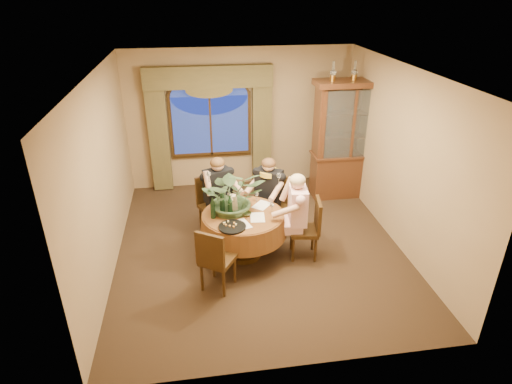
{
  "coord_description": "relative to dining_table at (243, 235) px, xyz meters",
  "views": [
    {
      "loc": [
        -0.93,
        -5.84,
        3.89
      ],
      "look_at": [
        -0.09,
        -0.25,
        1.1
      ],
      "focal_mm": 30.0,
      "sensor_mm": 36.0,
      "label": 1
    }
  ],
  "objects": [
    {
      "name": "wine_bottle_2",
      "position": [
        -0.45,
        -0.06,
        0.54
      ],
      "size": [
        0.07,
        0.07,
        0.33
      ],
      "primitive_type": "cylinder",
      "color": "black",
      "rests_on": "dining_table"
    },
    {
      "name": "oil_lamp_center",
      "position": [
        2.27,
        1.87,
        2.09
      ],
      "size": [
        0.11,
        0.11,
        0.34
      ],
      "primitive_type": null,
      "color": "#A5722D",
      "rests_on": "china_cabinet"
    },
    {
      "name": "wine_bottle_0",
      "position": [
        -0.18,
        0.02,
        0.54
      ],
      "size": [
        0.07,
        0.07,
        0.33
      ],
      "primitive_type": "cylinder",
      "color": "tan",
      "rests_on": "dining_table"
    },
    {
      "name": "chair_back",
      "position": [
        -0.41,
        0.83,
        0.1
      ],
      "size": [
        0.56,
        0.56,
        0.96
      ],
      "primitive_type": "cube",
      "rotation": [
        0.0,
        0.0,
        -2.69
      ],
      "color": "black",
      "rests_on": "floor"
    },
    {
      "name": "arched_transom",
      "position": [
        -0.31,
        2.68,
        1.71
      ],
      "size": [
        1.6,
        0.06,
        0.44
      ],
      "primitive_type": null,
      "color": "navy",
      "rests_on": "wall_back"
    },
    {
      "name": "person_back",
      "position": [
        -0.32,
        0.79,
        0.31
      ],
      "size": [
        0.63,
        0.6,
        1.38
      ],
      "primitive_type": null,
      "rotation": [
        0.0,
        0.0,
        -2.75
      ],
      "color": "black",
      "rests_on": "floor"
    },
    {
      "name": "wall_right",
      "position": [
        2.54,
        0.25,
        1.02
      ],
      "size": [
        0.0,
        5.0,
        5.0
      ],
      "primitive_type": "plane",
      "rotation": [
        1.57,
        0.0,
        -1.57
      ],
      "color": "#967953",
      "rests_on": "ground"
    },
    {
      "name": "tasting_paper_2",
      "position": [
        -0.06,
        -0.32,
        0.38
      ],
      "size": [
        0.29,
        0.35,
        0.0
      ],
      "primitive_type": "cube",
      "rotation": [
        0.0,
        0.0,
        0.31
      ],
      "color": "white",
      "rests_on": "dining_table"
    },
    {
      "name": "stoneware_vase",
      "position": [
        -0.14,
        0.08,
        0.51
      ],
      "size": [
        0.15,
        0.15,
        0.28
      ],
      "primitive_type": null,
      "color": "gray",
      "rests_on": "dining_table"
    },
    {
      "name": "dining_table",
      "position": [
        0.0,
        0.0,
        0.0
      ],
      "size": [
        1.35,
        1.35,
        0.75
      ],
      "primitive_type": "cylinder",
      "rotation": [
        0.0,
        0.0,
        -0.02
      ],
      "color": "maroon",
      "rests_on": "floor"
    },
    {
      "name": "ceiling",
      "position": [
        0.29,
        0.25,
        2.42
      ],
      "size": [
        5.0,
        5.0,
        0.0
      ],
      "primitive_type": "plane",
      "rotation": [
        3.14,
        0.0,
        0.0
      ],
      "color": "white",
      "rests_on": "wall_back"
    },
    {
      "name": "oil_lamp_right",
      "position": [
        2.67,
        1.87,
        2.09
      ],
      "size": [
        0.11,
        0.11,
        0.34
      ],
      "primitive_type": null,
      "color": "#A5722D",
      "rests_on": "china_cabinet"
    },
    {
      "name": "person_pink",
      "position": [
        0.82,
        -0.08,
        0.32
      ],
      "size": [
        0.5,
        0.54,
        1.38
      ],
      "primitive_type": null,
      "rotation": [
        0.0,
        0.0,
        1.47
      ],
      "color": "beige",
      "rests_on": "floor"
    },
    {
      "name": "wine_bottle_3",
      "position": [
        -0.29,
        0.19,
        0.54
      ],
      "size": [
        0.07,
        0.07,
        0.33
      ],
      "primitive_type": "cylinder",
      "color": "black",
      "rests_on": "dining_table"
    },
    {
      "name": "chair_right",
      "position": [
        0.92,
        -0.14,
        0.1
      ],
      "size": [
        0.48,
        0.48,
        0.96
      ],
      "primitive_type": "cube",
      "rotation": [
        0.0,
        0.0,
        1.42
      ],
      "color": "black",
      "rests_on": "floor"
    },
    {
      "name": "chair_front_left",
      "position": [
        -0.44,
        -0.7,
        0.1
      ],
      "size": [
        0.58,
        0.58,
        0.96
      ],
      "primitive_type": "cube",
      "rotation": [
        0.0,
        0.0,
        -0.56
      ],
      "color": "black",
      "rests_on": "floor"
    },
    {
      "name": "person_scarf",
      "position": [
        0.52,
        0.7,
        0.3
      ],
      "size": [
        0.65,
        0.65,
        1.35
      ],
      "primitive_type": null,
      "rotation": [
        0.0,
        0.0,
        -3.78
      ],
      "color": "black",
      "rests_on": "floor"
    },
    {
      "name": "china_cabinet",
      "position": [
        2.27,
        1.87,
        0.77
      ],
      "size": [
        1.42,
        0.56,
        2.3
      ],
      "primitive_type": "cube",
      "color": "#3E1E0E",
      "rests_on": "floor"
    },
    {
      "name": "wine_glass_person_scarf",
      "position": [
        0.26,
        0.35,
        0.46
      ],
      "size": [
        0.07,
        0.07,
        0.18
      ],
      "primitive_type": null,
      "color": "silver",
      "rests_on": "dining_table"
    },
    {
      "name": "wall_back",
      "position": [
        0.29,
        2.75,
        1.02
      ],
      "size": [
        4.5,
        0.0,
        4.5
      ],
      "primitive_type": "plane",
      "rotation": [
        1.57,
        0.0,
        0.0
      ],
      "color": "#967953",
      "rests_on": "ground"
    },
    {
      "name": "wine_bottle_4",
      "position": [
        -0.3,
        0.01,
        0.54
      ],
      "size": [
        0.07,
        0.07,
        0.33
      ],
      "primitive_type": "cylinder",
      "color": "black",
      "rests_on": "dining_table"
    },
    {
      "name": "floor",
      "position": [
        0.29,
        0.25,
        -0.38
      ],
      "size": [
        5.0,
        5.0,
        0.0
      ],
      "primitive_type": "plane",
      "color": "black",
      "rests_on": "ground"
    },
    {
      "name": "tasting_paper_0",
      "position": [
        0.2,
        -0.15,
        0.38
      ],
      "size": [
        0.24,
        0.32,
        0.0
      ],
      "primitive_type": "cube",
      "rotation": [
        0.0,
        0.0,
        -0.1
      ],
      "color": "white",
      "rests_on": "dining_table"
    },
    {
      "name": "drapery_right",
      "position": [
        0.72,
        2.63,
        0.8
      ],
      "size": [
        0.38,
        0.14,
        2.32
      ],
      "primitive_type": "cube",
      "color": "#4D4628",
      "rests_on": "floor"
    },
    {
      "name": "wine_glass_person_pink",
      "position": [
        0.44,
        -0.04,
        0.46
      ],
      "size": [
        0.07,
        0.07,
        0.18
      ],
      "primitive_type": null,
      "color": "silver",
      "rests_on": "dining_table"
    },
    {
      "name": "wine_glass_person_back",
      "position": [
        -0.17,
        0.41,
        0.46
      ],
      "size": [
        0.07,
        0.07,
        0.18
      ],
      "primitive_type": null,
      "color": "silver",
      "rests_on": "dining_table"
    },
    {
      "name": "olive_bowl",
      "position": [
        0.05,
        -0.06,
        0.4
      ],
      "size": [
        0.15,
        0.15,
        0.05
      ],
      "primitive_type": "imported",
      "color": "#4E542F",
      "rests_on": "dining_table"
    },
    {
      "name": "window",
      "position": [
        -0.31,
        2.68,
        0.92
      ],
      "size": [
        1.62,
        0.1,
        1.32
      ],
      "primitive_type": null,
      "color": "navy",
      "rests_on": "wall_back"
    },
    {
      "name": "cheese_platter",
      "position": [
        -0.2,
        -0.38,
        0.39
      ],
      "size": [
        0.4,
        0.4,
        0.02
      ],
      "primitive_type": "cylinder",
      "color": "black",
      "rests_on": "dining_table"
    },
    {
      "name": "tasting_paper_1",
      "position": [
        0.32,
        0.22,
        0.38
      ],
      "size": [
        0.35,
        0.37,
        0.0
      ],
      "primitive_type": "cube",
      "rotation": [
        0.0,
        0.0,
        -0.68
      ],
      "color": "white",
      "rests_on": "dining_table"
    },
    {
      "name": "swag_valance",
      "position": [
        -0.31,
        2.6,
        1.9
      ],
      "size": [
        2.45,
        0.16,
        0.42
      ],
      "primitive_type": null,
      "color": "#4D4628",
      "rests_on": "wall_back"
    },
    {
      "name": "wine_bottle_1",
      "position": [
        -0.19,
        -0.03,
        0.54
      ],
      "size": [
        0.07,
        0.07,
        0.33
      ],
      "primitive_type": "cylinder",
      "color": "black",
      "rests_on": "dining_table"
    },
    {
      "name": "chair_back_right",
      "position": [
        0.64,
        0.66,
        0.1
      ],
      "size": [
        0.59,
        0.59,
        0.96
      ],
      "primitive_type": "cube",
      "rotation": [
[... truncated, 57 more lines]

